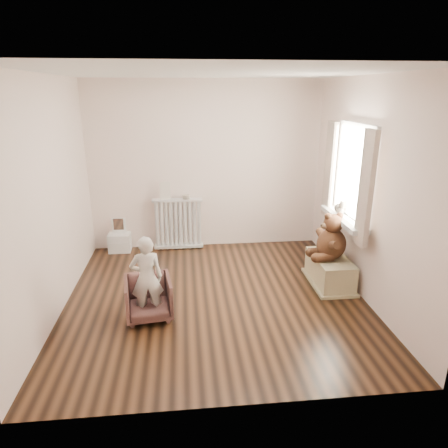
{
  "coord_description": "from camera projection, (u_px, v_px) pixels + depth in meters",
  "views": [
    {
      "loc": [
        -0.35,
        -4.37,
        2.42
      ],
      "look_at": [
        0.15,
        0.45,
        0.8
      ],
      "focal_mm": 32.0,
      "sensor_mm": 36.0,
      "label": 1
    }
  ],
  "objects": [
    {
      "name": "ceiling",
      "position": [
        214.0,
        72.0,
        4.1
      ],
      "size": [
        3.6,
        3.6,
        0.01
      ],
      "primitive_type": "cube",
      "color": "white",
      "rests_on": "ground"
    },
    {
      "name": "left_wall",
      "position": [
        50.0,
        199.0,
        4.34
      ],
      "size": [
        0.02,
        3.6,
        2.6
      ],
      "primitive_type": "cube",
      "color": "white",
      "rests_on": "ground"
    },
    {
      "name": "child",
      "position": [
        147.0,
        278.0,
        4.3
      ],
      "size": [
        0.38,
        0.28,
        0.96
      ],
      "primitive_type": "imported",
      "rotation": [
        0.0,
        0.0,
        3.28
      ],
      "color": "beige",
      "rests_on": "armchair"
    },
    {
      "name": "window",
      "position": [
        355.0,
        174.0,
        4.92
      ],
      "size": [
        0.03,
        0.9,
        1.1
      ],
      "primitive_type": "cube",
      "color": "white",
      "rests_on": "right_wall"
    },
    {
      "name": "curtain_right",
      "position": [
        330.0,
        170.0,
        5.47
      ],
      "size": [
        0.06,
        0.26,
        1.3
      ],
      "primitive_type": "cube",
      "color": "beige",
      "rests_on": "right_wall"
    },
    {
      "name": "teddy_bear",
      "position": [
        332.0,
        236.0,
        5.05
      ],
      "size": [
        0.52,
        0.41,
        0.6
      ],
      "primitive_type": null,
      "rotation": [
        0.0,
        0.0,
        0.08
      ],
      "color": "#351D10",
      "rests_on": "toy_bench"
    },
    {
      "name": "floor",
      "position": [
        216.0,
        297.0,
        4.93
      ],
      "size": [
        3.6,
        3.6,
        0.01
      ],
      "primitive_type": "cube",
      "color": "black",
      "rests_on": "ground"
    },
    {
      "name": "toy_vanity",
      "position": [
        119.0,
        235.0,
        6.26
      ],
      "size": [
        0.34,
        0.24,
        0.53
      ],
      "primitive_type": "cube",
      "color": "silver",
      "rests_on": "floor"
    },
    {
      "name": "tin_a",
      "position": [
        186.0,
        197.0,
        6.21
      ],
      "size": [
        0.11,
        0.11,
        0.07
      ],
      "primitive_type": "cylinder",
      "color": "#A59E8C",
      "rests_on": "radiator"
    },
    {
      "name": "curtain_left",
      "position": [
        366.0,
        189.0,
        4.39
      ],
      "size": [
        0.06,
        0.26,
        1.3
      ],
      "primitive_type": "cube",
      "color": "beige",
      "rests_on": "right_wall"
    },
    {
      "name": "window_sill",
      "position": [
        343.0,
        219.0,
        5.1
      ],
      "size": [
        0.22,
        1.1,
        0.06
      ],
      "primitive_type": "cube",
      "color": "silver",
      "rests_on": "right_wall"
    },
    {
      "name": "plush_cat",
      "position": [
        340.0,
        206.0,
        5.16
      ],
      "size": [
        0.2,
        0.26,
        0.2
      ],
      "primitive_type": null,
      "rotation": [
        0.0,
        0.0,
        0.25
      ],
      "color": "slate",
      "rests_on": "window_sill"
    },
    {
      "name": "front_wall",
      "position": [
        236.0,
        258.0,
        2.81
      ],
      "size": [
        3.6,
        0.02,
        2.6
      ],
      "primitive_type": "cube",
      "color": "white",
      "rests_on": "ground"
    },
    {
      "name": "toy_bench",
      "position": [
        330.0,
        269.0,
        5.22
      ],
      "size": [
        0.42,
        0.8,
        0.37
      ],
      "primitive_type": "cube",
      "color": "#BEB689",
      "rests_on": "floor"
    },
    {
      "name": "right_wall",
      "position": [
        367.0,
        191.0,
        4.69
      ],
      "size": [
        0.02,
        3.6,
        2.6
      ],
      "primitive_type": "cube",
      "color": "white",
      "rests_on": "ground"
    },
    {
      "name": "armchair",
      "position": [
        148.0,
        298.0,
        4.44
      ],
      "size": [
        0.56,
        0.58,
        0.47
      ],
      "primitive_type": "imported",
      "rotation": [
        0.0,
        0.0,
        0.14
      ],
      "color": "brown",
      "rests_on": "floor"
    },
    {
      "name": "paper_doll",
      "position": [
        165.0,
        191.0,
        6.14
      ],
      "size": [
        0.17,
        0.01,
        0.28
      ],
      "primitive_type": "cube",
      "color": "beige",
      "rests_on": "radiator"
    },
    {
      "name": "back_wall",
      "position": [
        206.0,
        167.0,
        6.21
      ],
      "size": [
        3.6,
        0.02,
        2.6
      ],
      "primitive_type": "cube",
      "color": "white",
      "rests_on": "ground"
    },
    {
      "name": "radiator",
      "position": [
        178.0,
        225.0,
        6.34
      ],
      "size": [
        0.78,
        0.15,
        0.82
      ],
      "primitive_type": "cube",
      "color": "silver",
      "rests_on": "floor"
    }
  ]
}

